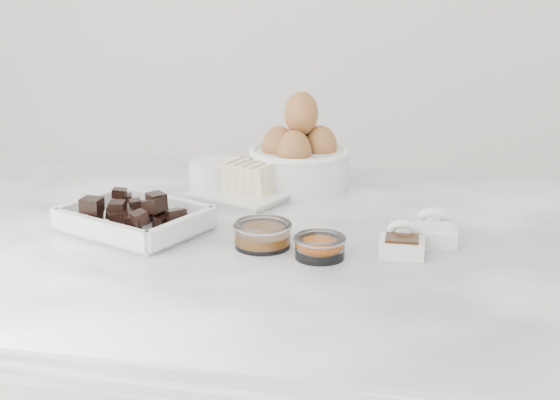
{
  "coord_description": "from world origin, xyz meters",
  "views": [
    {
      "loc": [
        0.24,
        -1.04,
        1.31
      ],
      "look_at": [
        0.02,
        0.03,
        0.98
      ],
      "focal_mm": 50.0,
      "sensor_mm": 36.0,
      "label": 1
    }
  ],
  "objects_px": {
    "chocolate_dish": "(134,215)",
    "sugar_ramekin": "(215,175)",
    "egg_bowl": "(300,157)",
    "salt_spoon": "(433,231)",
    "vanilla_spoon": "(402,243)",
    "zest_bowl": "(320,246)",
    "butter_plate": "(245,185)",
    "honey_bowl": "(263,234)"
  },
  "relations": [
    {
      "from": "sugar_ramekin",
      "to": "vanilla_spoon",
      "type": "xyz_separation_m",
      "value": [
        0.33,
        -0.23,
        -0.01
      ]
    },
    {
      "from": "butter_plate",
      "to": "egg_bowl",
      "type": "relative_size",
      "value": 1.1
    },
    {
      "from": "chocolate_dish",
      "to": "salt_spoon",
      "type": "bearing_deg",
      "value": 4.78
    },
    {
      "from": "chocolate_dish",
      "to": "butter_plate",
      "type": "bearing_deg",
      "value": 57.79
    },
    {
      "from": "sugar_ramekin",
      "to": "zest_bowl",
      "type": "relative_size",
      "value": 1.28
    },
    {
      "from": "honey_bowl",
      "to": "egg_bowl",
      "type": "bearing_deg",
      "value": 90.36
    },
    {
      "from": "sugar_ramekin",
      "to": "honey_bowl",
      "type": "relative_size",
      "value": 1.1
    },
    {
      "from": "chocolate_dish",
      "to": "butter_plate",
      "type": "relative_size",
      "value": 1.24
    },
    {
      "from": "butter_plate",
      "to": "egg_bowl",
      "type": "height_order",
      "value": "egg_bowl"
    },
    {
      "from": "zest_bowl",
      "to": "butter_plate",
      "type": "bearing_deg",
      "value": 123.24
    },
    {
      "from": "chocolate_dish",
      "to": "sugar_ramekin",
      "type": "bearing_deg",
      "value": 74.31
    },
    {
      "from": "zest_bowl",
      "to": "honey_bowl",
      "type": "bearing_deg",
      "value": 162.93
    },
    {
      "from": "zest_bowl",
      "to": "vanilla_spoon",
      "type": "xyz_separation_m",
      "value": [
        0.11,
        0.04,
        -0.0
      ]
    },
    {
      "from": "salt_spoon",
      "to": "honey_bowl",
      "type": "bearing_deg",
      "value": -163.54
    },
    {
      "from": "butter_plate",
      "to": "sugar_ramekin",
      "type": "bearing_deg",
      "value": 156.72
    },
    {
      "from": "chocolate_dish",
      "to": "sugar_ramekin",
      "type": "distance_m",
      "value": 0.22
    },
    {
      "from": "chocolate_dish",
      "to": "butter_plate",
      "type": "height_order",
      "value": "butter_plate"
    },
    {
      "from": "sugar_ramekin",
      "to": "vanilla_spoon",
      "type": "distance_m",
      "value": 0.4
    },
    {
      "from": "sugar_ramekin",
      "to": "honey_bowl",
      "type": "xyz_separation_m",
      "value": [
        0.14,
        -0.25,
        -0.01
      ]
    },
    {
      "from": "honey_bowl",
      "to": "zest_bowl",
      "type": "relative_size",
      "value": 1.16
    },
    {
      "from": "sugar_ramekin",
      "to": "honey_bowl",
      "type": "bearing_deg",
      "value": -60.79
    },
    {
      "from": "butter_plate",
      "to": "salt_spoon",
      "type": "distance_m",
      "value": 0.34
    },
    {
      "from": "zest_bowl",
      "to": "egg_bowl",
      "type": "bearing_deg",
      "value": 104.71
    },
    {
      "from": "chocolate_dish",
      "to": "vanilla_spoon",
      "type": "bearing_deg",
      "value": -2.9
    },
    {
      "from": "egg_bowl",
      "to": "vanilla_spoon",
      "type": "bearing_deg",
      "value": -56.31
    },
    {
      "from": "butter_plate",
      "to": "egg_bowl",
      "type": "distance_m",
      "value": 0.11
    },
    {
      "from": "honey_bowl",
      "to": "vanilla_spoon",
      "type": "bearing_deg",
      "value": 3.7
    },
    {
      "from": "egg_bowl",
      "to": "vanilla_spoon",
      "type": "xyz_separation_m",
      "value": [
        0.19,
        -0.28,
        -0.04
      ]
    },
    {
      "from": "chocolate_dish",
      "to": "honey_bowl",
      "type": "distance_m",
      "value": 0.2
    },
    {
      "from": "sugar_ramekin",
      "to": "egg_bowl",
      "type": "distance_m",
      "value": 0.15
    },
    {
      "from": "chocolate_dish",
      "to": "egg_bowl",
      "type": "relative_size",
      "value": 1.37
    },
    {
      "from": "honey_bowl",
      "to": "salt_spoon",
      "type": "distance_m",
      "value": 0.24
    },
    {
      "from": "vanilla_spoon",
      "to": "salt_spoon",
      "type": "distance_m",
      "value": 0.07
    },
    {
      "from": "vanilla_spoon",
      "to": "sugar_ramekin",
      "type": "bearing_deg",
      "value": 144.28
    },
    {
      "from": "chocolate_dish",
      "to": "vanilla_spoon",
      "type": "xyz_separation_m",
      "value": [
        0.39,
        -0.02,
        -0.01
      ]
    },
    {
      "from": "egg_bowl",
      "to": "vanilla_spoon",
      "type": "distance_m",
      "value": 0.34
    },
    {
      "from": "egg_bowl",
      "to": "salt_spoon",
      "type": "distance_m",
      "value": 0.33
    },
    {
      "from": "butter_plate",
      "to": "chocolate_dish",
      "type": "bearing_deg",
      "value": -122.21
    },
    {
      "from": "butter_plate",
      "to": "vanilla_spoon",
      "type": "height_order",
      "value": "butter_plate"
    },
    {
      "from": "chocolate_dish",
      "to": "vanilla_spoon",
      "type": "relative_size",
      "value": 3.27
    },
    {
      "from": "chocolate_dish",
      "to": "egg_bowl",
      "type": "xyz_separation_m",
      "value": [
        0.2,
        0.27,
        0.03
      ]
    },
    {
      "from": "butter_plate",
      "to": "sugar_ramekin",
      "type": "height_order",
      "value": "butter_plate"
    }
  ]
}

